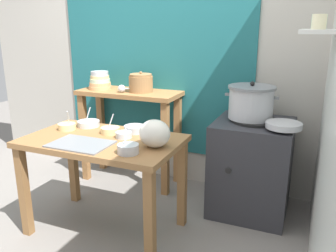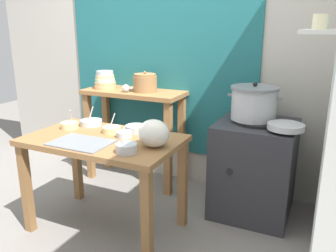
{
  "view_description": "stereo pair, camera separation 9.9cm",
  "coord_description": "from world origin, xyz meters",
  "px_view_note": "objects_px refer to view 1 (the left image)",
  "views": [
    {
      "loc": [
        1.26,
        -1.97,
        1.48
      ],
      "look_at": [
        0.37,
        0.14,
        0.82
      ],
      "focal_mm": 37.13,
      "sensor_mm": 36.0,
      "label": 1
    },
    {
      "loc": [
        1.35,
        -1.93,
        1.48
      ],
      "look_at": [
        0.37,
        0.14,
        0.82
      ],
      "focal_mm": 37.13,
      "sensor_mm": 36.0,
      "label": 2
    }
  ],
  "objects_px": {
    "prep_bowl_2": "(110,130)",
    "ladle": "(123,89)",
    "prep_table": "(103,153)",
    "serving_tray": "(81,144)",
    "steamer_pot": "(251,102)",
    "wide_pan": "(284,125)",
    "prep_bowl_1": "(89,123)",
    "prep_bowl_4": "(128,148)",
    "plastic_bag": "(155,133)",
    "stove_block": "(251,167)",
    "bowl_stack_enamel": "(100,81)",
    "prep_bowl_5": "(124,135)",
    "clay_pot": "(141,83)",
    "prep_bowl_0": "(135,129)",
    "back_shelf_table": "(130,114)",
    "prep_bowl_3": "(67,126)"
  },
  "relations": [
    {
      "from": "steamer_pot",
      "to": "plastic_bag",
      "type": "bearing_deg",
      "value": -122.76
    },
    {
      "from": "ladle",
      "to": "prep_bowl_2",
      "type": "relative_size",
      "value": 1.85
    },
    {
      "from": "prep_bowl_5",
      "to": "ladle",
      "type": "bearing_deg",
      "value": 119.85
    },
    {
      "from": "back_shelf_table",
      "to": "plastic_bag",
      "type": "distance_m",
      "value": 1.09
    },
    {
      "from": "wide_pan",
      "to": "clay_pot",
      "type": "bearing_deg",
      "value": 167.29
    },
    {
      "from": "clay_pot",
      "to": "prep_bowl_3",
      "type": "distance_m",
      "value": 0.83
    },
    {
      "from": "stove_block",
      "to": "bowl_stack_enamel",
      "type": "xyz_separation_m",
      "value": [
        -1.48,
        0.1,
        0.59
      ]
    },
    {
      "from": "prep_bowl_5",
      "to": "steamer_pot",
      "type": "bearing_deg",
      "value": 40.78
    },
    {
      "from": "serving_tray",
      "to": "plastic_bag",
      "type": "bearing_deg",
      "value": 17.86
    },
    {
      "from": "steamer_pot",
      "to": "prep_bowl_4",
      "type": "distance_m",
      "value": 1.1
    },
    {
      "from": "steamer_pot",
      "to": "wide_pan",
      "type": "bearing_deg",
      "value": -33.85
    },
    {
      "from": "prep_bowl_4",
      "to": "prep_bowl_1",
      "type": "bearing_deg",
      "value": 144.85
    },
    {
      "from": "prep_table",
      "to": "prep_bowl_2",
      "type": "xyz_separation_m",
      "value": [
        -0.01,
        0.13,
        0.14
      ]
    },
    {
      "from": "prep_bowl_2",
      "to": "prep_bowl_3",
      "type": "height_order",
      "value": "prep_bowl_3"
    },
    {
      "from": "stove_block",
      "to": "ladle",
      "type": "relative_size",
      "value": 2.94
    },
    {
      "from": "steamer_pot",
      "to": "plastic_bag",
      "type": "height_order",
      "value": "steamer_pot"
    },
    {
      "from": "prep_table",
      "to": "serving_tray",
      "type": "xyz_separation_m",
      "value": [
        -0.06,
        -0.17,
        0.12
      ]
    },
    {
      "from": "prep_bowl_5",
      "to": "prep_bowl_4",
      "type": "bearing_deg",
      "value": -55.29
    },
    {
      "from": "prep_bowl_0",
      "to": "prep_bowl_1",
      "type": "height_order",
      "value": "prep_bowl_1"
    },
    {
      "from": "prep_bowl_3",
      "to": "prep_bowl_4",
      "type": "bearing_deg",
      "value": -21.58
    },
    {
      "from": "ladle",
      "to": "prep_bowl_2",
      "type": "distance_m",
      "value": 0.69
    },
    {
      "from": "serving_tray",
      "to": "prep_bowl_1",
      "type": "distance_m",
      "value": 0.45
    },
    {
      "from": "prep_bowl_1",
      "to": "prep_bowl_4",
      "type": "bearing_deg",
      "value": -35.15
    },
    {
      "from": "steamer_pot",
      "to": "prep_bowl_3",
      "type": "relative_size",
      "value": 2.67
    },
    {
      "from": "ladle",
      "to": "plastic_bag",
      "type": "xyz_separation_m",
      "value": [
        0.67,
        -0.77,
        -0.12
      ]
    },
    {
      "from": "prep_bowl_5",
      "to": "wide_pan",
      "type": "bearing_deg",
      "value": 24.91
    },
    {
      "from": "clay_pot",
      "to": "serving_tray",
      "type": "bearing_deg",
      "value": -86.5
    },
    {
      "from": "ladle",
      "to": "prep_bowl_4",
      "type": "xyz_separation_m",
      "value": [
        0.57,
        -0.94,
        -0.18
      ]
    },
    {
      "from": "stove_block",
      "to": "prep_bowl_2",
      "type": "bearing_deg",
      "value": -148.43
    },
    {
      "from": "ladle",
      "to": "serving_tray",
      "type": "bearing_deg",
      "value": -77.85
    },
    {
      "from": "clay_pot",
      "to": "prep_bowl_3",
      "type": "bearing_deg",
      "value": -107.95
    },
    {
      "from": "prep_bowl_2",
      "to": "ladle",
      "type": "bearing_deg",
      "value": 111.39
    },
    {
      "from": "prep_bowl_1",
      "to": "prep_bowl_5",
      "type": "xyz_separation_m",
      "value": [
        0.4,
        -0.15,
        -0.0
      ]
    },
    {
      "from": "steamer_pot",
      "to": "clay_pot",
      "type": "bearing_deg",
      "value": 173.83
    },
    {
      "from": "plastic_bag",
      "to": "prep_bowl_1",
      "type": "bearing_deg",
      "value": 160.82
    },
    {
      "from": "prep_bowl_1",
      "to": "prep_bowl_4",
      "type": "distance_m",
      "value": 0.71
    },
    {
      "from": "prep_table",
      "to": "steamer_pot",
      "type": "height_order",
      "value": "steamer_pot"
    },
    {
      "from": "bowl_stack_enamel",
      "to": "prep_bowl_0",
      "type": "xyz_separation_m",
      "value": [
        0.68,
        -0.59,
        -0.23
      ]
    },
    {
      "from": "prep_bowl_5",
      "to": "prep_table",
      "type": "bearing_deg",
      "value": -151.79
    },
    {
      "from": "prep_bowl_2",
      "to": "bowl_stack_enamel",
      "type": "bearing_deg",
      "value": 127.59
    },
    {
      "from": "back_shelf_table",
      "to": "bowl_stack_enamel",
      "type": "bearing_deg",
      "value": -174.92
    },
    {
      "from": "prep_bowl_0",
      "to": "prep_table",
      "type": "bearing_deg",
      "value": -121.87
    },
    {
      "from": "clay_pot",
      "to": "prep_bowl_2",
      "type": "bearing_deg",
      "value": -81.45
    },
    {
      "from": "bowl_stack_enamel",
      "to": "serving_tray",
      "type": "relative_size",
      "value": 0.54
    },
    {
      "from": "serving_tray",
      "to": "bowl_stack_enamel",
      "type": "bearing_deg",
      "value": 116.16
    },
    {
      "from": "serving_tray",
      "to": "plastic_bag",
      "type": "xyz_separation_m",
      "value": [
        0.47,
        0.15,
        0.09
      ]
    },
    {
      "from": "plastic_bag",
      "to": "prep_bowl_0",
      "type": "distance_m",
      "value": 0.37
    },
    {
      "from": "plastic_bag",
      "to": "prep_bowl_4",
      "type": "bearing_deg",
      "value": -120.55
    },
    {
      "from": "clay_pot",
      "to": "prep_bowl_4",
      "type": "relative_size",
      "value": 1.37
    },
    {
      "from": "prep_bowl_0",
      "to": "serving_tray",
      "type": "bearing_deg",
      "value": -116.54
    }
  ]
}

